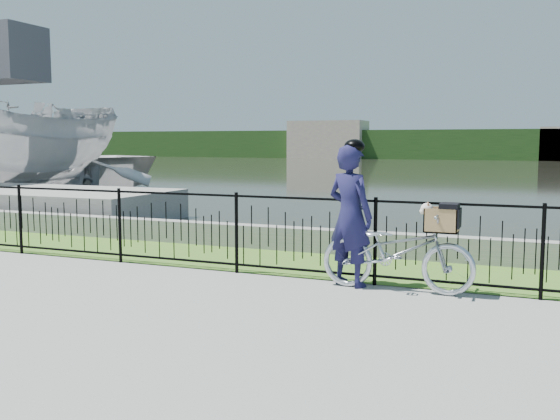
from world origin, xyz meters
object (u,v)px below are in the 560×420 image
at_px(bicycle_rig, 398,250).
at_px(boat_near, 6,142).
at_px(cyclist, 350,214).
at_px(boat_far, 14,165).

height_order(bicycle_rig, boat_near, boat_near).
distance_m(cyclist, boat_near, 14.13).
distance_m(bicycle_rig, cyclist, 0.77).
distance_m(boat_near, boat_far, 3.58).
xyz_separation_m(cyclist, boat_far, (-14.86, 9.07, 0.10)).
height_order(bicycle_rig, boat_far, boat_far).
relative_size(cyclist, boat_far, 0.16).
xyz_separation_m(cyclist, boat_near, (-12.52, 6.49, 0.91)).
xyz_separation_m(bicycle_rig, cyclist, (-0.64, 0.06, 0.42)).
bearing_deg(bicycle_rig, boat_far, 149.49).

